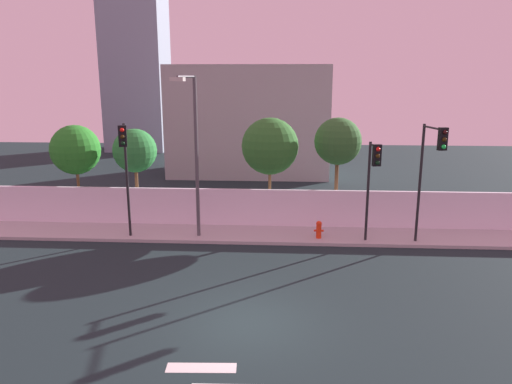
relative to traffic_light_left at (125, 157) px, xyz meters
name	(u,v)px	position (x,y,z in m)	size (l,w,h in m)	color
ground_plane	(247,323)	(5.84, -7.07, -3.86)	(80.00, 80.00, 0.00)	#19282A
sidewalk	(261,235)	(5.84, 1.13, -3.78)	(36.00, 2.40, 0.15)	#B2B2B2
perimeter_wall	(262,207)	(5.84, 2.42, -2.81)	(36.00, 0.18, 1.80)	white
traffic_light_left	(125,157)	(0.00, 0.00, 0.00)	(0.48, 1.18, 5.13)	black
traffic_light_center	(373,171)	(10.64, 0.00, -0.49)	(0.38, 1.11, 4.41)	black
traffic_light_right	(431,160)	(12.94, -0.30, 0.06)	(0.57, 1.77, 5.18)	black
street_lamp_curbside	(194,146)	(2.95, 0.49, 0.47)	(0.82, 1.71, 7.16)	#4C4C51
fire_hydrant	(319,229)	(8.49, 0.63, -3.28)	(0.44, 0.26, 0.80)	red
roadside_tree_leftmost	(75,150)	(-3.69, 3.45, -0.22)	(2.51, 2.51, 4.91)	brown
roadside_tree_midleft	(135,151)	(-0.63, 3.45, -0.24)	(2.20, 2.20, 4.73)	brown
roadside_tree_midright	(270,146)	(6.18, 3.45, 0.05)	(2.82, 2.82, 5.32)	brown
roadside_tree_rightmost	(338,142)	(9.50, 3.45, 0.30)	(2.31, 2.31, 5.34)	brown
low_building_distant	(249,120)	(4.21, 16.42, 0.18)	(11.74, 6.00, 8.08)	#9A9A9A
tower_on_skyline	(133,0)	(-7.85, 28.42, 10.54)	(5.81, 5.00, 28.80)	gray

